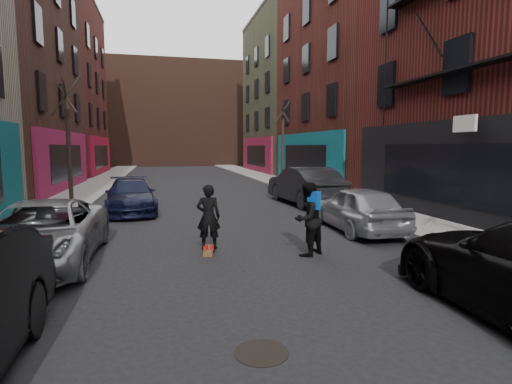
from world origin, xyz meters
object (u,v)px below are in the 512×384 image
skateboard (209,250)px  pedestrian (308,219)px  parked_right_far (358,208)px  manhole (261,352)px  parked_left_far (41,234)px  tree_left_far (68,130)px  parked_left_end (131,196)px  skateboarder (208,217)px  tree_right_far (283,133)px  parked_right_end (305,185)px

skateboard → pedestrian: 2.56m
parked_right_far → pedestrian: size_ratio=2.36×
parked_right_far → manhole: (-4.72, -6.49, -0.70)m
pedestrian → parked_left_far: bearing=-39.4°
tree_left_far → pedestrian: bearing=-56.7°
parked_left_far → parked_left_end: size_ratio=1.10×
skateboarder → manhole: 5.07m
tree_left_far → skateboard: tree_left_far is taller
tree_left_far → skateboard: bearing=-63.8°
tree_left_far → manhole: 17.00m
tree_right_far → parked_right_far: (-2.29, -15.28, -2.82)m
manhole → tree_left_far: bearing=108.9°
parked_left_far → parked_right_far: 8.67m
parked_left_end → pedestrian: bearing=-64.1°
parked_left_far → skateboarder: 3.72m
parked_left_far → parked_right_far: parked_right_far is taller
tree_left_far → skateboarder: 12.27m
skateboard → pedestrian: size_ratio=0.45×
pedestrian → skateboard: bearing=-52.5°
tree_left_far → parked_left_end: size_ratio=1.42×
parked_left_end → tree_left_far: bearing=121.7°
parked_left_end → parked_right_far: 8.86m
parked_left_far → skateboard: size_ratio=6.30×
tree_right_far → manhole: tree_right_far is taller
parked_right_far → manhole: size_ratio=5.95×
parked_right_far → skateboard: bearing=18.6°
tree_left_far → parked_left_far: size_ratio=1.29×
tree_left_far → parked_right_far: 13.98m
parked_left_end → parked_right_end: size_ratio=0.88×
tree_right_far → manhole: bearing=-107.8°
tree_left_far → skateboarder: tree_left_far is taller
parked_left_far → parked_right_end: 11.65m
tree_left_far → parked_right_far: size_ratio=1.56×
skateboarder → pedestrian: 2.42m
tree_left_far → pedestrian: (7.59, -11.57, -2.49)m
tree_right_far → parked_left_far: (-10.80, -16.93, -2.83)m
skateboarder → parked_left_end: bearing=-60.2°
parked_right_end → skateboard: 9.04m
parked_right_far → skateboard: (-4.80, -1.50, -0.66)m
parked_right_end → skateboarder: (-5.22, -7.34, 0.05)m
parked_right_end → pedestrian: 8.64m
tree_right_far → manhole: 23.14m
pedestrian → tree_left_far: bearing=-90.0°
tree_right_far → parked_right_end: bearing=-101.2°
parked_right_far → parked_right_end: bearing=-92.8°
parked_left_far → skateboarder: skateboarder is taller
tree_right_far → parked_left_far: size_ratio=1.35×
tree_right_far → skateboard: 18.54m
skateboard → manhole: bearing=-78.1°
manhole → skateboard: bearing=91.0°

